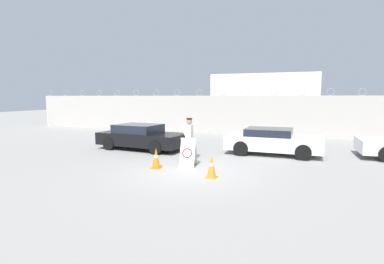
% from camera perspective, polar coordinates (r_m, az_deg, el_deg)
% --- Properties ---
extents(ground_plane, '(90.00, 90.00, 0.00)m').
position_cam_1_polar(ground_plane, '(10.77, -0.09, -7.48)').
color(ground_plane, gray).
extents(perimeter_wall, '(36.00, 0.30, 3.17)m').
position_cam_1_polar(perimeter_wall, '(21.29, 10.37, 3.20)').
color(perimeter_wall, '#ADA8A0').
rests_on(perimeter_wall, ground_plane).
extents(building_block, '(7.99, 6.92, 4.37)m').
position_cam_1_polar(building_block, '(26.33, 14.11, 5.56)').
color(building_block, silver).
rests_on(building_block, ground_plane).
extents(barricade_sign, '(0.66, 0.82, 1.08)m').
position_cam_1_polar(barricade_sign, '(11.46, -0.71, -3.87)').
color(barricade_sign, white).
rests_on(barricade_sign, ground_plane).
extents(security_guard, '(0.38, 0.66, 1.79)m').
position_cam_1_polar(security_guard, '(12.19, -0.52, -1.02)').
color(security_guard, '#514C42').
rests_on(security_guard, ground_plane).
extents(traffic_cone_near, '(0.35, 0.35, 0.75)m').
position_cam_1_polar(traffic_cone_near, '(9.90, 3.74, -6.56)').
color(traffic_cone_near, orange).
rests_on(traffic_cone_near, ground_plane).
extents(traffic_cone_mid, '(0.35, 0.35, 0.77)m').
position_cam_1_polar(traffic_cone_mid, '(11.22, -6.86, -4.97)').
color(traffic_cone_mid, orange).
rests_on(traffic_cone_mid, ground_plane).
extents(parked_car_front_coupe, '(4.58, 2.31, 1.26)m').
position_cam_1_polar(parked_car_front_coupe, '(15.30, -9.64, -0.89)').
color(parked_car_front_coupe, black).
rests_on(parked_car_front_coupe, ground_plane).
extents(parked_car_rear_sedan, '(4.28, 2.04, 1.20)m').
position_cam_1_polar(parked_car_rear_sedan, '(14.23, 15.10, -1.66)').
color(parked_car_rear_sedan, black).
rests_on(parked_car_rear_sedan, ground_plane).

